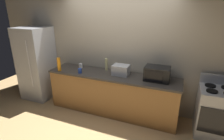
% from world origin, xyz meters
% --- Properties ---
extents(ground_plane, '(8.00, 8.00, 0.00)m').
position_xyz_m(ground_plane, '(0.00, 0.00, 0.00)').
color(ground_plane, tan).
extents(back_wall, '(6.40, 0.10, 2.70)m').
position_xyz_m(back_wall, '(0.00, 0.81, 1.35)').
color(back_wall, '#B2A893').
rests_on(back_wall, ground_plane).
extents(counter_run, '(2.84, 0.64, 0.90)m').
position_xyz_m(counter_run, '(0.00, 0.40, 0.45)').
color(counter_run, '#9E6B38').
rests_on(counter_run, ground_plane).
extents(refrigerator, '(0.72, 0.73, 1.80)m').
position_xyz_m(refrigerator, '(-2.05, 0.40, 0.90)').
color(refrigerator, '#B7BABF').
rests_on(refrigerator, ground_plane).
extents(stove_range, '(0.60, 0.61, 1.08)m').
position_xyz_m(stove_range, '(2.00, 0.40, 0.46)').
color(stove_range, '#B7BABF').
rests_on(stove_range, ground_plane).
extents(microwave, '(0.48, 0.35, 0.27)m').
position_xyz_m(microwave, '(0.92, 0.45, 1.04)').
color(microwave, black).
rests_on(microwave, counter_run).
extents(toaster_oven, '(0.34, 0.26, 0.21)m').
position_xyz_m(toaster_oven, '(0.18, 0.46, 1.01)').
color(toaster_oven, '#B7BABF').
rests_on(toaster_oven, counter_run).
extents(bottle_dish_soap, '(0.08, 0.08, 0.30)m').
position_xyz_m(bottle_dish_soap, '(-1.18, 0.18, 1.05)').
color(bottle_dish_soap, orange).
rests_on(bottle_dish_soap, counter_run).
extents(bottle_vinegar, '(0.06, 0.06, 0.27)m').
position_xyz_m(bottle_vinegar, '(-0.22, 0.62, 1.03)').
color(bottle_vinegar, beige).
rests_on(bottle_vinegar, counter_run).
extents(mug_white, '(0.08, 0.08, 0.10)m').
position_xyz_m(mug_white, '(-0.84, 0.53, 0.95)').
color(mug_white, white).
rests_on(mug_white, counter_run).
extents(mug_blue, '(0.08, 0.08, 0.10)m').
position_xyz_m(mug_blue, '(-0.68, 0.22, 0.95)').
color(mug_blue, '#2D4CB2').
rests_on(mug_blue, counter_run).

